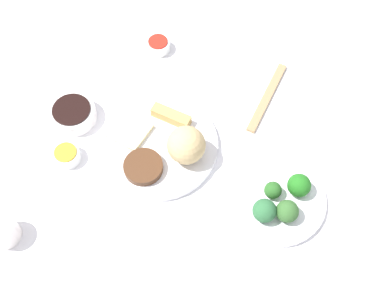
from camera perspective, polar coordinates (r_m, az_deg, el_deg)
The scene contains 19 objects.
tabletop at distance 1.05m, azimuth -4.15°, elevation 0.54°, with size 2.20×2.20×0.02m, color white.
main_plate at distance 1.03m, azimuth -4.22°, elevation 1.06°, with size 0.27×0.27×0.02m, color white.
rice_scoop at distance 0.97m, azimuth -0.72°, elevation 1.05°, with size 0.08×0.08×0.08m, color tan.
spring_roll at distance 1.05m, azimuth -2.61°, elevation 4.64°, with size 0.09×0.03×0.02m, color tan.
crab_rangoon_wonton at distance 1.04m, azimuth -7.71°, elevation 2.79°, with size 0.08×0.08×0.01m, color beige.
stir_fry_heap at distance 0.99m, azimuth -6.05°, elevation -1.66°, with size 0.08×0.08×0.02m, color #492B17.
broccoli_plate at distance 0.99m, azimuth 10.36°, elevation -5.55°, with size 0.21×0.21×0.01m, color white.
broccoli_floret_0 at distance 0.97m, azimuth 9.99°, elevation -4.50°, with size 0.04×0.04×0.04m, color #265921.
broccoli_floret_1 at distance 0.95m, azimuth 11.70°, elevation -7.01°, with size 0.05×0.05×0.05m, color #325E2A.
broccoli_floret_2 at distance 0.98m, azimuth 13.12°, elevation -3.86°, with size 0.05×0.05×0.05m, color #206A1C.
broccoli_floret_4 at distance 0.94m, azimuth 9.07°, elevation -6.87°, with size 0.05×0.05×0.05m, color #2B6237.
soy_sauce_bowl at distance 1.10m, azimuth -14.52°, elevation 4.75°, with size 0.11×0.11×0.03m, color white.
soy_sauce_bowl_liquid at distance 1.08m, azimuth -14.74°, elevation 5.29°, with size 0.09×0.09×0.00m, color black.
sauce_ramekin_sweet_and_sour at distance 1.20m, azimuth -4.20°, elevation 13.17°, with size 0.06×0.06×0.03m, color white.
sauce_ramekin_sweet_and_sour_liquid at distance 1.19m, azimuth -4.25°, elevation 13.66°, with size 0.05×0.05×0.00m, color red.
sauce_ramekin_hot_mustard at distance 1.05m, azimuth -15.24°, elevation -0.25°, with size 0.06×0.06×0.03m, color white.
sauce_ramekin_hot_mustard_liquid at distance 1.04m, azimuth -15.43°, elevation 0.15°, with size 0.05×0.05×0.00m, color yellow.
teacup at distance 1.00m, azimuth -22.44°, elevation -8.89°, with size 0.06×0.06×0.05m, color white.
chopsticks_pair at distance 1.12m, azimuth 9.27°, elevation 6.91°, with size 0.21×0.02×0.01m, color #9F7D53.
Camera 1 is at (0.36, 0.37, 0.92)m, focal length 43.07 mm.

